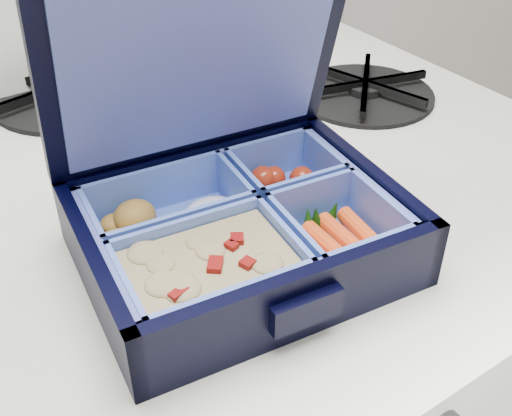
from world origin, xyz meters
TOP-DOWN VIEW (x-y plane):
  - bento_box at (0.32, 1.53)m, footprint 0.26×0.22m
  - burner_grate at (0.60, 1.69)m, footprint 0.20×0.20m
  - burner_grate_rear at (0.31, 1.88)m, footprint 0.20×0.20m
  - fork at (0.36, 1.67)m, footprint 0.14×0.12m

SIDE VIEW (x-z plane):
  - fork at x=0.36m, z-range 0.96..0.97m
  - burner_grate_rear at x=0.31m, z-range 0.96..0.98m
  - burner_grate at x=0.60m, z-range 0.96..0.98m
  - bento_box at x=0.32m, z-range 0.96..1.02m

